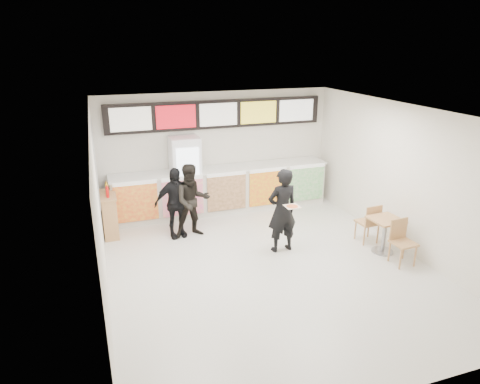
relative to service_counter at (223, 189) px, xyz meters
name	(u,v)px	position (x,y,z in m)	size (l,w,h in m)	color
floor	(268,266)	(0.00, -3.09, -0.57)	(7.00, 7.00, 0.00)	beige
ceiling	(271,112)	(0.00, -3.09, 2.43)	(7.00, 7.00, 0.00)	white
wall_back	(218,151)	(0.00, 0.41, 0.93)	(6.00, 6.00, 0.00)	silver
wall_left	(99,214)	(-3.00, -3.09, 0.93)	(7.00, 7.00, 0.00)	silver
wall_right	(404,178)	(3.00, -3.09, 0.93)	(7.00, 7.00, 0.00)	silver
service_counter	(223,189)	(0.00, 0.00, 0.00)	(5.56, 0.77, 1.14)	silver
menu_board	(218,114)	(0.00, 0.32, 1.88)	(5.50, 0.14, 0.70)	black
drinks_fridge	(186,177)	(-0.93, 0.02, 0.43)	(0.70, 0.67, 2.00)	white
mirror_panel	(96,161)	(-2.99, -0.64, 1.18)	(0.01, 2.00, 1.50)	#B2B7BF
customer_main	(282,211)	(0.53, -2.54, 0.32)	(0.65, 0.43, 1.78)	black
customer_left	(192,201)	(-1.07, -1.25, 0.26)	(0.81, 0.63, 1.67)	black
customer_mid	(175,203)	(-1.43, -1.17, 0.23)	(0.94, 0.39, 1.60)	black
pizza_slice	(292,206)	(0.53, -2.99, 0.58)	(0.36, 0.36, 0.02)	beige
cafe_table	(385,229)	(2.50, -3.30, -0.05)	(0.64, 1.55, 0.89)	tan
condiment_ledge	(110,214)	(-2.82, -0.58, -0.08)	(0.35, 0.87, 1.15)	tan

